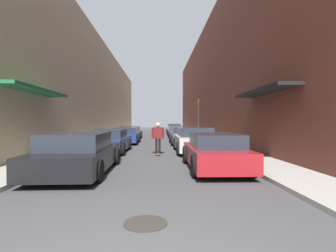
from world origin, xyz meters
TOP-DOWN VIEW (x-y plane):
  - ground at (0.00, 20.08)m, footprint 110.46×110.46m
  - curb_strip_left at (-4.20, 25.10)m, footprint 1.80×50.21m
  - curb_strip_right at (4.20, 25.10)m, footprint 1.80×50.21m
  - building_row_left at (-7.10, 25.10)m, footprint 4.90×50.21m
  - building_row_right at (7.10, 25.10)m, footprint 4.90×50.21m
  - parked_car_left_0 at (-2.23, 6.41)m, footprint 2.08×4.80m
  - parked_car_left_1 at (-2.26, 11.83)m, footprint 1.91×4.35m
  - parked_car_left_2 at (-2.16, 17.70)m, footprint 2.04×4.29m
  - parked_car_left_3 at (-2.35, 22.77)m, footprint 2.00×4.66m
  - parked_car_right_0 at (2.22, 6.79)m, footprint 1.89×4.27m
  - parked_car_right_1 at (2.20, 11.86)m, footprint 2.03×4.43m
  - parked_car_right_2 at (2.14, 16.86)m, footprint 2.01×4.25m
  - parked_car_right_3 at (2.22, 22.18)m, footprint 1.95×4.22m
  - parked_car_right_4 at (2.26, 27.52)m, footprint 1.93×4.82m
  - parked_car_right_5 at (2.34, 32.98)m, footprint 1.95×4.56m
  - skateboarder at (0.28, 10.78)m, footprint 0.61×0.78m
  - manhole_cover at (0.11, 2.14)m, footprint 0.70×0.70m
  - traffic_light at (4.51, 25.58)m, footprint 0.16×0.22m

SIDE VIEW (x-z plane):
  - ground at x=0.00m, z-range 0.00..0.00m
  - manhole_cover at x=0.11m, z-range 0.00..0.02m
  - curb_strip_left at x=-4.20m, z-range 0.00..0.12m
  - curb_strip_right at x=4.20m, z-range 0.00..0.12m
  - parked_car_right_4 at x=2.26m, z-range -0.01..1.16m
  - parked_car_right_3 at x=2.22m, z-range 0.00..1.16m
  - parked_car_left_3 at x=-2.35m, z-range -0.01..1.20m
  - parked_car_left_2 at x=-2.16m, z-range -0.01..1.20m
  - parked_car_right_0 at x=2.22m, z-range -0.01..1.22m
  - parked_car_left_1 at x=-2.26m, z-range -0.01..1.23m
  - parked_car_left_0 at x=-2.23m, z-range -0.02..1.25m
  - parked_car_right_2 at x=2.14m, z-range -0.01..1.26m
  - parked_car_right_1 at x=2.20m, z-range -0.02..1.32m
  - parked_car_right_5 at x=2.34m, z-range -0.02..1.35m
  - skateboarder at x=0.28m, z-range 0.18..1.78m
  - traffic_light at x=4.51m, z-range 0.55..4.48m
  - building_row_left at x=-7.10m, z-range 0.00..9.56m
  - building_row_right at x=7.10m, z-range 0.00..11.60m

